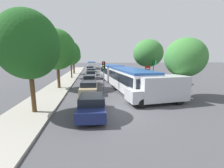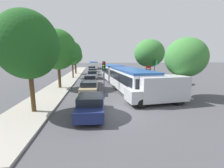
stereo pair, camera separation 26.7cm
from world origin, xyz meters
The scene contains 20 objects.
ground_plane centered at (0.00, 0.00, 0.00)m, with size 200.00×200.00×0.00m, color #47474C.
kerb_strip_left centered at (-6.09, 21.80, 0.07)m, with size 3.20×53.60×0.14m, color #9E998E.
articulated_bus centered at (2.02, 10.02, 1.50)m, with size 4.14×17.61×2.59m.
city_bus_rear centered at (-1.86, 43.60, 1.41)m, with size 2.91×11.37×2.43m.
queued_car_navy centered at (-1.81, -0.30, 0.71)m, with size 1.94×4.14×1.41m.
queued_car_tan centered at (-2.11, 5.71, 0.70)m, with size 1.90×4.05×1.38m.
queued_car_graphite centered at (-2.09, 11.45, 0.68)m, with size 1.86×3.97×1.35m.
queued_car_white centered at (-1.84, 18.13, 0.70)m, with size 1.91×4.08×1.39m.
queued_car_green centered at (-1.85, 23.67, 0.73)m, with size 1.97×4.21×1.43m.
queued_car_silver centered at (-2.08, 30.53, 0.78)m, with size 2.12×4.53×1.54m.
white_van centered at (3.73, 1.67, 1.24)m, with size 5.18×2.48×2.31m.
traffic_light centered at (-0.50, 6.14, 2.50)m, with size 0.37×0.39×3.40m.
no_entry_sign centered at (5.04, 7.78, 1.88)m, with size 0.70×0.08×2.82m.
direction_sign_post centered at (6.66, 9.80, 2.55)m, with size 0.24×1.40×3.60m.
tree_left_near centered at (-5.75, 0.60, 4.58)m, with size 3.92×3.92×6.80m.
tree_left_mid centered at (-5.81, 8.92, 4.61)m, with size 4.46×4.46×7.12m.
tree_left_far centered at (-5.43, 18.23, 4.55)m, with size 3.48×3.48×6.70m.
tree_left_distant centered at (-5.84, 25.96, 4.01)m, with size 3.35×3.35×5.72m.
tree_right_near centered at (6.75, 3.16, 3.72)m, with size 3.72×3.72×5.61m.
tree_right_mid centered at (6.47, 11.66, 4.32)m, with size 4.36×4.36×6.45m.
Camera 1 is at (-1.81, -9.86, 3.81)m, focal length 24.00 mm.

